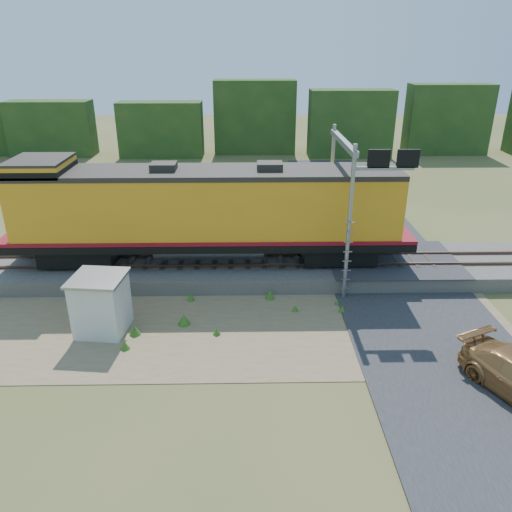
{
  "coord_description": "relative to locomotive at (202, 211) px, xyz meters",
  "views": [
    {
      "loc": [
        -0.92,
        -18.77,
        11.82
      ],
      "look_at": [
        -0.51,
        3.0,
        2.4
      ],
      "focal_mm": 35.0,
      "sensor_mm": 36.0,
      "label": 1
    }
  ],
  "objects": [
    {
      "name": "rails",
      "position": [
        3.26,
        0.0,
        -2.79
      ],
      "size": [
        70.0,
        1.54,
        0.16
      ],
      "color": "brown",
      "rests_on": "ballast"
    },
    {
      "name": "dirt_shoulder",
      "position": [
        1.26,
        -5.5,
        -3.66
      ],
      "size": [
        26.0,
        8.0,
        0.03
      ],
      "primitive_type": "cube",
      "color": "#8C7754",
      "rests_on": "ground"
    },
    {
      "name": "weed_clumps",
      "position": [
        -0.24,
        -5.9,
        -3.67
      ],
      "size": [
        15.0,
        6.2,
        0.56
      ],
      "primitive_type": null,
      "color": "#37651D",
      "rests_on": "ground"
    },
    {
      "name": "road",
      "position": [
        10.26,
        -5.26,
        -3.58
      ],
      "size": [
        7.0,
        66.0,
        0.86
      ],
      "color": "#38383A",
      "rests_on": "ground"
    },
    {
      "name": "locomotive",
      "position": [
        0.0,
        0.0,
        0.0
      ],
      "size": [
        21.29,
        3.25,
        5.49
      ],
      "color": "black",
      "rests_on": "rails"
    },
    {
      "name": "ballast",
      "position": [
        3.26,
        0.0,
        -3.27
      ],
      "size": [
        70.0,
        5.0,
        0.8
      ],
      "primitive_type": "cube",
      "color": "slate",
      "rests_on": "ground"
    },
    {
      "name": "shed",
      "position": [
        -4.03,
        -5.63,
        -2.34
      ],
      "size": [
        2.45,
        2.45,
        2.63
      ],
      "rotation": [
        0.0,
        0.0,
        -0.11
      ],
      "color": "silver",
      "rests_on": "ground"
    },
    {
      "name": "ground",
      "position": [
        3.26,
        -6.0,
        -3.67
      ],
      "size": [
        140.0,
        140.0,
        0.0
      ],
      "primitive_type": "plane",
      "color": "#475123",
      "rests_on": "ground"
    },
    {
      "name": "signal_gantry",
      "position": [
        7.54,
        -0.68,
        2.03
      ],
      "size": [
        3.03,
        6.2,
        7.65
      ],
      "color": "gray",
      "rests_on": "ground"
    },
    {
      "name": "tree_line_north",
      "position": [
        3.26,
        32.0,
        -0.6
      ],
      "size": [
        130.0,
        3.0,
        6.5
      ],
      "color": "#1D3E16",
      "rests_on": "ground"
    }
  ]
}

